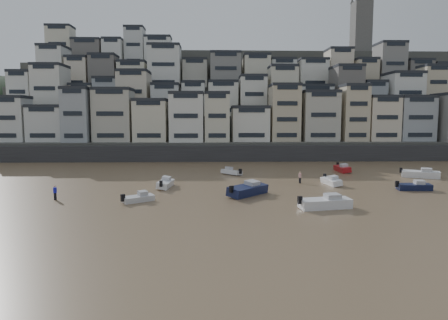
{
  "coord_description": "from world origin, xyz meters",
  "views": [
    {
      "loc": [
        2.18,
        -23.19,
        9.7
      ],
      "look_at": [
        3.82,
        30.0,
        4.0
      ],
      "focal_mm": 32.0,
      "sensor_mm": 36.0,
      "label": 1
    }
  ],
  "objects_px": {
    "boat_c": "(248,188)",
    "person_blue": "(55,193)",
    "boat_d": "(414,185)",
    "person_pink": "(300,177)",
    "boat_f": "(165,182)",
    "boat_a": "(325,201)",
    "boat_i": "(342,168)",
    "boat_j": "(138,197)",
    "boat_e": "(331,180)",
    "boat_h": "(231,171)",
    "boat_g": "(421,172)"
  },
  "relations": [
    {
      "from": "boat_a",
      "to": "person_pink",
      "type": "distance_m",
      "value": 16.53
    },
    {
      "from": "boat_h",
      "to": "person_pink",
      "type": "relative_size",
      "value": 2.54
    },
    {
      "from": "boat_d",
      "to": "person_pink",
      "type": "distance_m",
      "value": 15.32
    },
    {
      "from": "boat_g",
      "to": "person_blue",
      "type": "xyz_separation_m",
      "value": [
        -52.23,
        -15.82,
        0.03
      ]
    },
    {
      "from": "boat_a",
      "to": "person_blue",
      "type": "height_order",
      "value": "person_blue"
    },
    {
      "from": "boat_h",
      "to": "boat_a",
      "type": "bearing_deg",
      "value": 157.51
    },
    {
      "from": "boat_d",
      "to": "boat_i",
      "type": "relative_size",
      "value": 0.87
    },
    {
      "from": "boat_h",
      "to": "boat_c",
      "type": "height_order",
      "value": "boat_c"
    },
    {
      "from": "person_blue",
      "to": "boat_g",
      "type": "bearing_deg",
      "value": 16.86
    },
    {
      "from": "boat_g",
      "to": "person_blue",
      "type": "relative_size",
      "value": 3.54
    },
    {
      "from": "boat_i",
      "to": "boat_a",
      "type": "relative_size",
      "value": 0.9
    },
    {
      "from": "boat_j",
      "to": "person_blue",
      "type": "relative_size",
      "value": 2.3
    },
    {
      "from": "boat_h",
      "to": "boat_c",
      "type": "bearing_deg",
      "value": 142.27
    },
    {
      "from": "boat_c",
      "to": "boat_j",
      "type": "bearing_deg",
      "value": 148.3
    },
    {
      "from": "boat_d",
      "to": "boat_f",
      "type": "bearing_deg",
      "value": 178.37
    },
    {
      "from": "boat_d",
      "to": "boat_j",
      "type": "distance_m",
      "value": 36.08
    },
    {
      "from": "boat_f",
      "to": "boat_e",
      "type": "bearing_deg",
      "value": -79.52
    },
    {
      "from": "boat_i",
      "to": "boat_a",
      "type": "xyz_separation_m",
      "value": [
        -11.28,
        -28.68,
        0.08
      ]
    },
    {
      "from": "boat_g",
      "to": "boat_a",
      "type": "relative_size",
      "value": 1.0
    },
    {
      "from": "boat_g",
      "to": "boat_c",
      "type": "relative_size",
      "value": 0.92
    },
    {
      "from": "boat_d",
      "to": "boat_i",
      "type": "xyz_separation_m",
      "value": [
        -3.69,
        18.36,
        0.1
      ]
    },
    {
      "from": "boat_d",
      "to": "boat_g",
      "type": "relative_size",
      "value": 0.78
    },
    {
      "from": "boat_d",
      "to": "boat_a",
      "type": "xyz_separation_m",
      "value": [
        -14.97,
        -10.32,
        0.18
      ]
    },
    {
      "from": "boat_i",
      "to": "boat_h",
      "type": "bearing_deg",
      "value": -81.55
    },
    {
      "from": "boat_h",
      "to": "person_blue",
      "type": "distance_m",
      "value": 29.74
    },
    {
      "from": "boat_g",
      "to": "person_pink",
      "type": "distance_m",
      "value": 21.22
    },
    {
      "from": "boat_i",
      "to": "boat_j",
      "type": "xyz_separation_m",
      "value": [
        -31.83,
        -24.7,
        -0.21
      ]
    },
    {
      "from": "boat_f",
      "to": "boat_c",
      "type": "relative_size",
      "value": 0.78
    },
    {
      "from": "boat_g",
      "to": "boat_j",
      "type": "xyz_separation_m",
      "value": [
        -42.18,
        -17.31,
        -0.29
      ]
    },
    {
      "from": "boat_h",
      "to": "person_pink",
      "type": "distance_m",
      "value": 13.33
    },
    {
      "from": "boat_d",
      "to": "person_pink",
      "type": "relative_size",
      "value": 2.78
    },
    {
      "from": "boat_d",
      "to": "boat_a",
      "type": "bearing_deg",
      "value": -141.79
    },
    {
      "from": "boat_c",
      "to": "person_blue",
      "type": "height_order",
      "value": "boat_c"
    },
    {
      "from": "boat_c",
      "to": "boat_i",
      "type": "bearing_deg",
      "value": 1.3
    },
    {
      "from": "boat_i",
      "to": "boat_e",
      "type": "height_order",
      "value": "boat_i"
    },
    {
      "from": "boat_i",
      "to": "boat_f",
      "type": "relative_size",
      "value": 1.07
    },
    {
      "from": "boat_e",
      "to": "boat_g",
      "type": "xyz_separation_m",
      "value": [
        16.48,
        6.36,
        0.17
      ]
    },
    {
      "from": "boat_f",
      "to": "person_pink",
      "type": "height_order",
      "value": "person_pink"
    },
    {
      "from": "boat_g",
      "to": "boat_j",
      "type": "height_order",
      "value": "boat_g"
    },
    {
      "from": "boat_a",
      "to": "boat_f",
      "type": "height_order",
      "value": "boat_a"
    },
    {
      "from": "boat_j",
      "to": "boat_c",
      "type": "bearing_deg",
      "value": -20.81
    },
    {
      "from": "boat_g",
      "to": "person_pink",
      "type": "height_order",
      "value": "person_pink"
    },
    {
      "from": "boat_i",
      "to": "boat_a",
      "type": "bearing_deg",
      "value": -21.64
    },
    {
      "from": "boat_a",
      "to": "boat_j",
      "type": "distance_m",
      "value": 20.94
    },
    {
      "from": "boat_d",
      "to": "boat_f",
      "type": "relative_size",
      "value": 0.93
    },
    {
      "from": "boat_f",
      "to": "boat_g",
      "type": "bearing_deg",
      "value": -72.11
    },
    {
      "from": "boat_d",
      "to": "person_blue",
      "type": "bearing_deg",
      "value": -170.29
    },
    {
      "from": "boat_f",
      "to": "boat_i",
      "type": "bearing_deg",
      "value": -56.09
    },
    {
      "from": "boat_f",
      "to": "person_blue",
      "type": "xyz_separation_m",
      "value": [
        -12.06,
        -7.94,
        0.16
      ]
    },
    {
      "from": "boat_h",
      "to": "boat_i",
      "type": "height_order",
      "value": "boat_i"
    }
  ]
}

